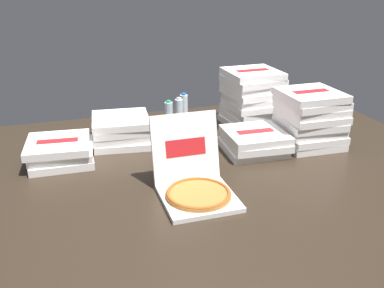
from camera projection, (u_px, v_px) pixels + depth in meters
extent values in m
cube|color=#2D2319|center=(204.00, 172.00, 2.59)|extent=(3.20, 2.40, 0.02)
cube|color=white|center=(198.00, 198.00, 2.26)|extent=(0.38, 0.38, 0.03)
cylinder|color=#B77033|center=(198.00, 194.00, 2.25)|extent=(0.34, 0.34, 0.02)
torus|color=#9C501E|center=(198.00, 193.00, 2.25)|extent=(0.34, 0.34, 0.02)
cube|color=white|center=(185.00, 147.00, 2.39)|extent=(0.38, 0.11, 0.37)
cube|color=red|center=(186.00, 147.00, 2.38)|extent=(0.23, 0.02, 0.09)
cube|color=white|center=(252.00, 147.00, 2.86)|extent=(0.40, 0.40, 0.05)
cube|color=white|center=(256.00, 142.00, 2.83)|extent=(0.40, 0.40, 0.05)
cube|color=white|center=(255.00, 135.00, 2.82)|extent=(0.39, 0.39, 0.05)
cube|color=red|center=(255.00, 131.00, 2.81)|extent=(0.25, 0.08, 0.00)
cube|color=white|center=(62.00, 158.00, 2.71)|extent=(0.38, 0.38, 0.05)
cube|color=white|center=(62.00, 150.00, 2.70)|extent=(0.41, 0.41, 0.05)
cube|color=red|center=(61.00, 147.00, 2.69)|extent=(0.25, 0.09, 0.00)
cube|color=white|center=(58.00, 145.00, 2.67)|extent=(0.41, 0.41, 0.05)
cube|color=red|center=(57.00, 141.00, 2.66)|extent=(0.25, 0.09, 0.00)
cube|color=white|center=(123.00, 140.00, 2.99)|extent=(0.42, 0.42, 0.05)
cube|color=white|center=(120.00, 133.00, 2.98)|extent=(0.41, 0.41, 0.05)
cube|color=red|center=(120.00, 130.00, 2.97)|extent=(0.25, 0.09, 0.00)
cube|color=white|center=(121.00, 127.00, 2.96)|extent=(0.40, 0.40, 0.05)
cube|color=white|center=(121.00, 120.00, 2.94)|extent=(0.41, 0.41, 0.05)
cube|color=white|center=(309.00, 141.00, 2.97)|extent=(0.39, 0.39, 0.05)
cube|color=red|center=(309.00, 138.00, 2.96)|extent=(0.25, 0.08, 0.00)
cube|color=white|center=(310.00, 135.00, 2.95)|extent=(0.39, 0.39, 0.05)
cube|color=white|center=(309.00, 128.00, 2.94)|extent=(0.40, 0.40, 0.05)
cube|color=white|center=(310.00, 122.00, 2.92)|extent=(0.40, 0.40, 0.05)
cube|color=white|center=(312.00, 115.00, 2.90)|extent=(0.39, 0.39, 0.05)
cube|color=red|center=(312.00, 112.00, 2.89)|extent=(0.25, 0.07, 0.00)
cube|color=white|center=(311.00, 108.00, 2.89)|extent=(0.38, 0.38, 0.05)
cube|color=white|center=(311.00, 102.00, 2.87)|extent=(0.39, 0.39, 0.05)
cube|color=red|center=(312.00, 98.00, 2.86)|extent=(0.25, 0.07, 0.00)
cube|color=white|center=(311.00, 95.00, 2.85)|extent=(0.38, 0.38, 0.05)
cube|color=red|center=(311.00, 91.00, 2.84)|extent=(0.24, 0.07, 0.00)
cube|color=white|center=(250.00, 121.00, 3.35)|extent=(0.42, 0.42, 0.05)
cube|color=white|center=(251.00, 115.00, 3.34)|extent=(0.40, 0.40, 0.05)
cube|color=white|center=(252.00, 109.00, 3.32)|extent=(0.42, 0.42, 0.05)
cube|color=red|center=(253.00, 106.00, 3.31)|extent=(0.25, 0.09, 0.00)
cube|color=white|center=(253.00, 104.00, 3.29)|extent=(0.39, 0.39, 0.05)
cube|color=white|center=(254.00, 98.00, 3.28)|extent=(0.39, 0.39, 0.05)
cube|color=white|center=(253.00, 92.00, 3.25)|extent=(0.41, 0.41, 0.05)
cube|color=white|center=(253.00, 86.00, 3.24)|extent=(0.40, 0.40, 0.05)
cube|color=red|center=(253.00, 83.00, 3.23)|extent=(0.25, 0.08, 0.00)
cube|color=white|center=(253.00, 80.00, 3.22)|extent=(0.41, 0.41, 0.05)
cube|color=white|center=(253.00, 74.00, 3.21)|extent=(0.38, 0.38, 0.05)
cube|color=red|center=(253.00, 70.00, 3.20)|extent=(0.25, 0.07, 0.00)
cylinder|color=silver|center=(179.00, 111.00, 3.36)|extent=(0.06, 0.06, 0.18)
cylinder|color=white|center=(179.00, 98.00, 3.32)|extent=(0.03, 0.03, 0.02)
cylinder|color=silver|center=(169.00, 114.00, 3.29)|extent=(0.06, 0.06, 0.18)
cylinder|color=#239951|center=(169.00, 101.00, 3.25)|extent=(0.03, 0.03, 0.02)
cylinder|color=white|center=(184.00, 106.00, 3.48)|extent=(0.06, 0.06, 0.18)
cylinder|color=blue|center=(184.00, 94.00, 3.44)|extent=(0.03, 0.03, 0.02)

